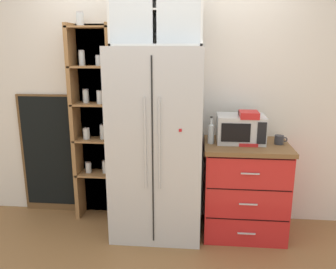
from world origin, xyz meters
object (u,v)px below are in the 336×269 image
at_px(bottle_clear, 211,132).
at_px(chalkboard_menu, 48,154).
at_px(mug_navy, 247,139).
at_px(microwave, 241,129).
at_px(bottle_cobalt, 248,133).
at_px(coffee_maker, 248,127).
at_px(mug_charcoal, 279,140).
at_px(refrigerator, 158,143).

height_order(bottle_clear, chalkboard_menu, chalkboard_menu).
height_order(mug_navy, bottle_clear, bottle_clear).
bearing_deg(microwave, bottle_cobalt, -59.83).
height_order(coffee_maker, bottle_cobalt, coffee_maker).
height_order(coffee_maker, mug_charcoal, coffee_maker).
bearing_deg(mug_navy, bottle_cobalt, -92.64).
relative_size(refrigerator, mug_charcoal, 15.14).
height_order(bottle_cobalt, bottle_clear, bottle_cobalt).
distance_m(refrigerator, microwave, 0.80).
xyz_separation_m(mug_charcoal, mug_navy, (-0.29, -0.02, -0.00)).
distance_m(coffee_maker, bottle_clear, 0.34).
height_order(mug_navy, bottle_cobalt, bottle_cobalt).
bearing_deg(mug_charcoal, microwave, 173.31).
relative_size(mug_charcoal, bottle_cobalt, 0.46).
distance_m(refrigerator, mug_charcoal, 1.14).
bearing_deg(refrigerator, coffee_maker, 3.19).
xyz_separation_m(mug_navy, chalkboard_menu, (-2.08, 0.28, -0.29)).
bearing_deg(bottle_cobalt, refrigerator, 179.08).
bearing_deg(bottle_clear, bottle_cobalt, -4.62).
xyz_separation_m(refrigerator, bottle_cobalt, (0.84, -0.01, 0.12)).
xyz_separation_m(coffee_maker, bottle_cobalt, (0.00, -0.06, -0.04)).
relative_size(refrigerator, coffee_maker, 5.78).
bearing_deg(coffee_maker, chalkboard_menu, 172.64).
bearing_deg(mug_charcoal, bottle_clear, -176.98).
height_order(mug_charcoal, chalkboard_menu, chalkboard_menu).
distance_m(refrigerator, coffee_maker, 0.86).
height_order(refrigerator, bottle_clear, refrigerator).
relative_size(refrigerator, bottle_cobalt, 6.90).
distance_m(microwave, bottle_cobalt, 0.12).
bearing_deg(chalkboard_menu, mug_charcoal, -6.44).
bearing_deg(mug_navy, microwave, 137.37).
xyz_separation_m(mug_navy, bottle_clear, (-0.34, -0.02, 0.07)).
height_order(mug_charcoal, bottle_cobalt, bottle_cobalt).
bearing_deg(microwave, mug_charcoal, -6.69).
bearing_deg(coffee_maker, bottle_cobalt, -90.00).
height_order(coffee_maker, chalkboard_menu, chalkboard_menu).
relative_size(refrigerator, mug_navy, 16.16).
distance_m(mug_charcoal, bottle_cobalt, 0.31).
xyz_separation_m(mug_charcoal, bottle_clear, (-0.63, -0.03, 0.07)).
bearing_deg(chalkboard_menu, coffee_maker, -7.36).
bearing_deg(bottle_clear, chalkboard_menu, 170.17).
distance_m(mug_navy, chalkboard_menu, 2.12).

